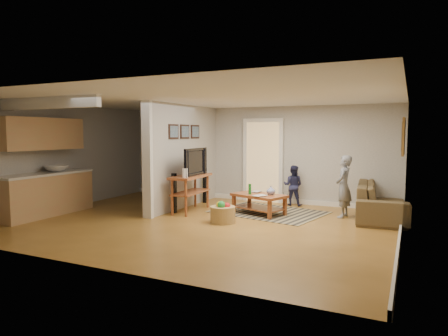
{
  "coord_description": "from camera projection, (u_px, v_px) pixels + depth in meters",
  "views": [
    {
      "loc": [
        3.86,
        -7.01,
        1.81
      ],
      "look_at": [
        0.37,
        0.37,
        1.1
      ],
      "focal_mm": 32.0,
      "sensor_mm": 36.0,
      "label": 1
    }
  ],
  "objects": [
    {
      "name": "ground",
      "position": [
        200.0,
        223.0,
        8.12
      ],
      "size": [
        7.5,
        7.5,
        0.0
      ],
      "primitive_type": "plane",
      "color": "brown",
      "rests_on": "ground"
    },
    {
      "name": "room_shell",
      "position": [
        166.0,
        149.0,
        8.83
      ],
      "size": [
        7.54,
        6.02,
        2.52
      ],
      "color": "#A2A09C",
      "rests_on": "ground"
    },
    {
      "name": "area_rug",
      "position": [
        268.0,
        212.0,
        9.17
      ],
      "size": [
        2.69,
        2.2,
        0.01
      ],
      "primitive_type": "cube",
      "rotation": [
        0.0,
        0.0,
        -0.21
      ],
      "color": "black",
      "rests_on": "ground"
    },
    {
      "name": "sofa",
      "position": [
        381.0,
        217.0,
        8.69
      ],
      "size": [
        1.2,
        2.6,
        0.74
      ],
      "primitive_type": "imported",
      "rotation": [
        0.0,
        0.0,
        1.66
      ],
      "color": "#493D24",
      "rests_on": "ground"
    },
    {
      "name": "coffee_table",
      "position": [
        260.0,
        199.0,
        8.91
      ],
      "size": [
        1.32,
        1.02,
        0.69
      ],
      "rotation": [
        0.0,
        0.0,
        -0.33
      ],
      "color": "maroon",
      "rests_on": "ground"
    },
    {
      "name": "tv_console",
      "position": [
        191.0,
        178.0,
        9.2
      ],
      "size": [
        0.59,
        1.38,
        1.16
      ],
      "rotation": [
        0.0,
        0.0,
        0.06
      ],
      "color": "maroon",
      "rests_on": "ground"
    },
    {
      "name": "speaker_left",
      "position": [
        174.0,
        193.0,
        9.06
      ],
      "size": [
        0.1,
        0.1,
        0.91
      ],
      "primitive_type": "cube",
      "rotation": [
        0.0,
        0.0,
        -0.05
      ],
      "color": "black",
      "rests_on": "ground"
    },
    {
      "name": "speaker_right",
      "position": [
        205.0,
        185.0,
        10.39
      ],
      "size": [
        0.11,
        0.11,
        0.91
      ],
      "primitive_type": "cube",
      "rotation": [
        0.0,
        0.0,
        0.23
      ],
      "color": "black",
      "rests_on": "ground"
    },
    {
      "name": "toy_basket",
      "position": [
        223.0,
        213.0,
        8.1
      ],
      "size": [
        0.51,
        0.51,
        0.45
      ],
      "color": "olive",
      "rests_on": "ground"
    },
    {
      "name": "child",
      "position": [
        343.0,
        217.0,
        8.62
      ],
      "size": [
        0.36,
        0.51,
        1.34
      ],
      "primitive_type": "imported",
      "rotation": [
        0.0,
        0.0,
        -1.65
      ],
      "color": "gray",
      "rests_on": "ground"
    },
    {
      "name": "toddler",
      "position": [
        293.0,
        205.0,
        10.04
      ],
      "size": [
        0.51,
        0.4,
        1.01
      ],
      "primitive_type": "imported",
      "rotation": [
        0.0,
        0.0,
        3.18
      ],
      "color": "#212346",
      "rests_on": "ground"
    }
  ]
}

